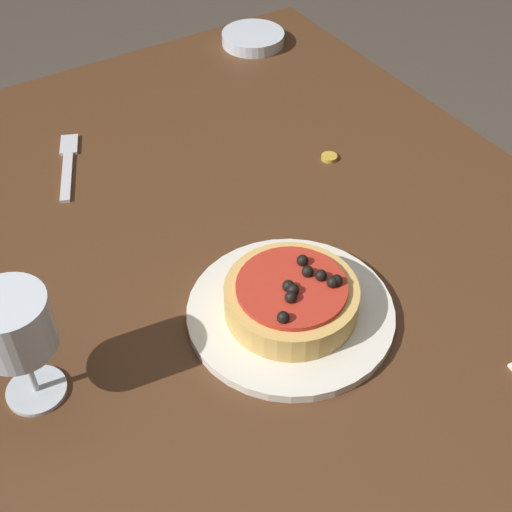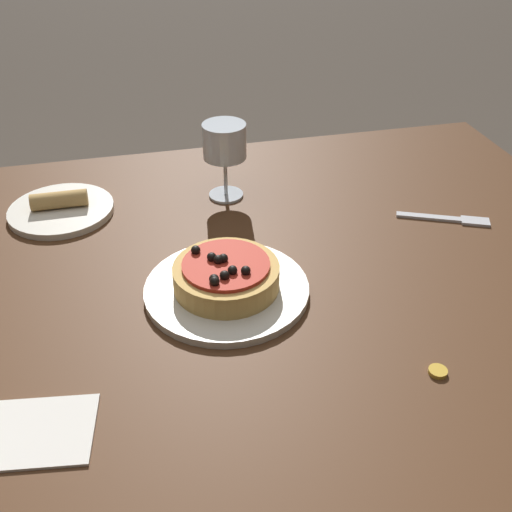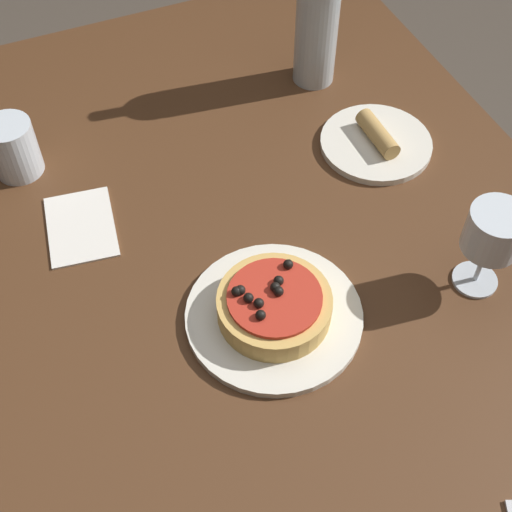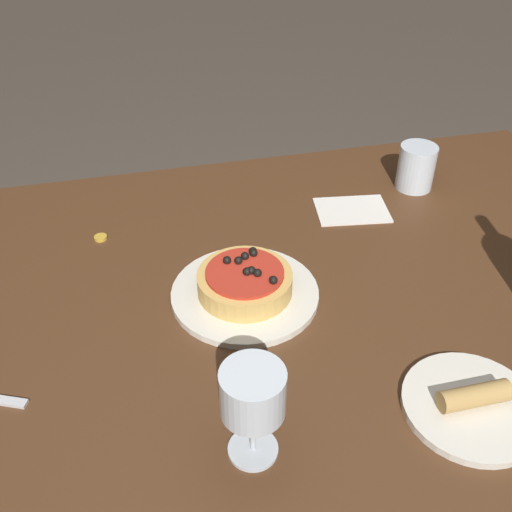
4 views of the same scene
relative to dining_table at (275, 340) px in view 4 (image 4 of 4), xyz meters
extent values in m
cube|color=#4C2D19|center=(0.00, 0.00, 0.07)|extent=(1.46, 0.98, 0.03)
cylinder|color=#4C2D19|center=(-0.67, -0.43, -0.32)|extent=(0.06, 0.06, 0.74)
cylinder|color=silver|center=(0.05, -0.03, 0.09)|extent=(0.24, 0.24, 0.01)
cylinder|color=tan|center=(0.05, -0.03, 0.12)|extent=(0.16, 0.16, 0.04)
cylinder|color=#B72D1E|center=(0.05, -0.03, 0.14)|extent=(0.13, 0.13, 0.01)
sphere|color=black|center=(0.04, -0.02, 0.14)|extent=(0.01, 0.01, 0.01)
sphere|color=black|center=(0.02, -0.07, 0.14)|extent=(0.01, 0.01, 0.01)
sphere|color=black|center=(0.03, -0.01, 0.14)|extent=(0.01, 0.01, 0.01)
sphere|color=black|center=(0.04, -0.02, 0.14)|extent=(0.01, 0.01, 0.01)
sphere|color=black|center=(0.01, 0.01, 0.14)|extent=(0.01, 0.01, 0.01)
sphere|color=black|center=(0.04, -0.06, 0.14)|extent=(0.01, 0.01, 0.01)
sphere|color=black|center=(0.07, -0.06, 0.14)|extent=(0.01, 0.01, 0.01)
sphere|color=black|center=(0.05, -0.05, 0.14)|extent=(0.01, 0.01, 0.01)
sphere|color=black|center=(0.02, -0.07, 0.14)|extent=(0.01, 0.01, 0.01)
cylinder|color=silver|center=(0.10, 0.26, 0.09)|extent=(0.06, 0.06, 0.00)
cylinder|color=silver|center=(0.10, 0.26, 0.13)|extent=(0.01, 0.01, 0.08)
cylinder|color=silver|center=(0.10, 0.26, 0.20)|extent=(0.08, 0.08, 0.06)
cylinder|color=silver|center=(-0.38, -0.29, 0.13)|extent=(0.08, 0.08, 0.09)
cylinder|color=silver|center=(-0.20, 0.27, 0.09)|extent=(0.19, 0.19, 0.01)
cylinder|color=#B2894C|center=(-0.20, 0.27, 0.11)|extent=(0.10, 0.03, 0.03)
cube|color=silver|center=(-0.22, -0.23, 0.09)|extent=(0.16, 0.12, 0.00)
cylinder|color=gold|center=(0.27, -0.25, 0.09)|extent=(0.02, 0.02, 0.01)
camera|label=1|loc=(-0.40, 0.30, 0.72)|focal=50.00mm
camera|label=2|loc=(-0.07, -0.72, 0.64)|focal=42.00mm
camera|label=3|loc=(0.53, -0.26, 0.91)|focal=50.00mm
camera|label=4|loc=(0.20, 0.70, 0.74)|focal=42.00mm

